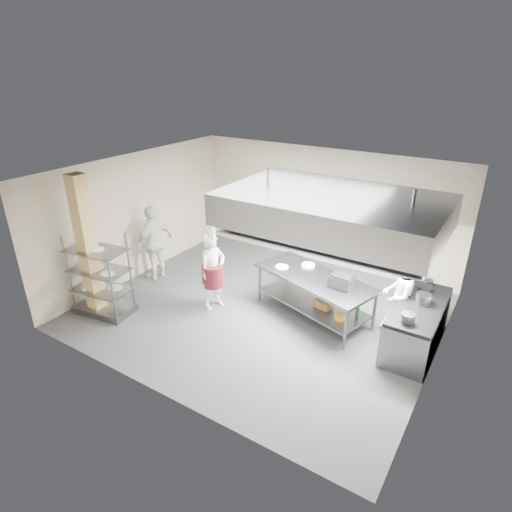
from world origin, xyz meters
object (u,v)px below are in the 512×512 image
Objects in this scene: chef_head at (213,272)px; griddle at (342,281)px; chef_line at (397,295)px; island at (313,296)px; stockpot at (423,299)px; cooking_range at (416,327)px; pass_rack at (100,274)px; chef_plating at (155,243)px.

chef_head reaches higher than griddle.
chef_head is at bearing -71.33° from chef_line.
stockpot is (2.10, 0.10, 0.54)m from island.
island is at bearing -177.23° from stockpot.
cooking_range is at bearing -63.73° from chef_head.
island is 1.27× the size of cooking_range.
chef_plating is (-0.20, 1.78, 0.03)m from pass_rack.
cooking_range is 6.12m from chef_plating.
chef_head is at bearing -167.00° from stockpot.
chef_head is at bearing -159.78° from griddle.
chef_head is 1.01× the size of chef_line.
pass_rack is 6.36m from stockpot.
chef_head is 3.77× the size of griddle.
chef_plating is at bearing -174.58° from stockpot.
island reaches higher than cooking_range.
island is 1.51× the size of chef_head.
island is 4.44m from pass_rack.
chef_line is at bearing -58.79° from chef_head.
island is 9.35× the size of stockpot.
griddle is (4.42, 2.16, 0.13)m from pass_rack.
chef_head is 2.07m from chef_plating.
stockpot is (1.49, 0.20, -0.03)m from griddle.
griddle is (2.58, 0.74, 0.18)m from chef_head.
island is 1.42× the size of pass_rack.
stockpot is (6.10, 0.58, 0.07)m from chef_plating.
cooking_range is 4.16m from chef_head.
cooking_range is 1.59m from griddle.
chef_plating is (-6.08, -0.52, 0.50)m from cooking_range.
chef_line is at bearing 162.20° from stockpot.
cooking_range is at bearing 97.29° from chef_plating.
stockpot is at bearing 11.97° from griddle.
pass_rack is at bearing 8.84° from chef_plating.
stockpot is at bearing 73.72° from chef_line.
chef_line is at bearing 15.51° from pass_rack.
chef_plating is at bearing 94.05° from chef_head.
chef_line is 0.91× the size of chef_plating.
island is at bearing 175.07° from griddle.
cooking_range is 1.08× the size of chef_plating.
cooking_range is 7.38× the size of stockpot.
stockpot reaches higher than island.
pass_rack reaches higher than cooking_range.
chef_line reaches higher than cooking_range.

